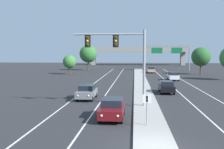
% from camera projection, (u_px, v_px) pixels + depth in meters
% --- Properties ---
extents(ground_plane, '(260.00, 260.00, 0.00)m').
position_uv_depth(ground_plane, '(155.00, 148.00, 14.89)').
color(ground_plane, '#28282B').
extents(median_island, '(2.40, 110.00, 0.15)m').
position_uv_depth(median_island, '(144.00, 96.00, 32.77)').
color(median_island, '#9E9B93').
rests_on(median_island, ground).
extents(lane_stripe_oncoming_center, '(0.14, 100.00, 0.01)m').
position_uv_depth(lane_stripe_oncoming_center, '(110.00, 88.00, 40.11)').
color(lane_stripe_oncoming_center, silver).
rests_on(lane_stripe_oncoming_center, ground).
extents(lane_stripe_receding_center, '(0.14, 100.00, 0.01)m').
position_uv_depth(lane_stripe_receding_center, '(175.00, 89.00, 39.34)').
color(lane_stripe_receding_center, silver).
rests_on(lane_stripe_receding_center, ground).
extents(edge_stripe_left, '(0.14, 100.00, 0.01)m').
position_uv_depth(edge_stripe_left, '(88.00, 88.00, 40.38)').
color(edge_stripe_left, silver).
rests_on(edge_stripe_left, ground).
extents(edge_stripe_right, '(0.14, 100.00, 0.01)m').
position_uv_depth(edge_stripe_right, '(199.00, 89.00, 39.07)').
color(edge_stripe_right, silver).
rests_on(edge_stripe_right, ground).
extents(overhead_signal_mast, '(6.87, 0.44, 7.20)m').
position_uv_depth(overhead_signal_mast, '(122.00, 52.00, 26.00)').
color(overhead_signal_mast, gray).
rests_on(overhead_signal_mast, median_island).
extents(median_sign_post, '(0.60, 0.10, 2.20)m').
position_uv_depth(median_sign_post, '(147.00, 105.00, 19.01)').
color(median_sign_post, gray).
rests_on(median_sign_post, median_island).
extents(car_oncoming_darkred, '(1.84, 4.48, 1.58)m').
position_uv_depth(car_oncoming_darkred, '(112.00, 108.00, 21.63)').
color(car_oncoming_darkred, '#5B0F14').
rests_on(car_oncoming_darkred, ground).
extents(car_oncoming_grey, '(1.85, 4.48, 1.58)m').
position_uv_depth(car_oncoming_grey, '(87.00, 92.00, 30.77)').
color(car_oncoming_grey, slate).
rests_on(car_oncoming_grey, ground).
extents(car_receding_black, '(1.89, 4.50, 1.58)m').
position_uv_depth(car_receding_black, '(166.00, 87.00, 35.48)').
color(car_receding_black, black).
rests_on(car_receding_black, ground).
extents(car_receding_white, '(1.83, 4.48, 1.58)m').
position_uv_depth(car_receding_white, '(173.00, 76.00, 51.97)').
color(car_receding_white, silver).
rests_on(car_receding_white, ground).
extents(car_receding_tan, '(1.87, 4.49, 1.58)m').
position_uv_depth(car_receding_tan, '(151.00, 70.00, 71.30)').
color(car_receding_tan, tan).
rests_on(car_receding_tan, ground).
extents(highway_sign_gantry, '(13.28, 0.42, 7.50)m').
position_uv_depth(highway_sign_gantry, '(167.00, 50.00, 80.03)').
color(highway_sign_gantry, gray).
rests_on(highway_sign_gantry, ground).
extents(overpass_bridge, '(42.40, 6.40, 7.65)m').
position_uv_depth(overpass_bridge, '(137.00, 52.00, 117.72)').
color(overpass_bridge, gray).
rests_on(overpass_bridge, ground).
extents(tree_far_left_b, '(5.19, 5.19, 7.51)m').
position_uv_depth(tree_far_left_b, '(88.00, 54.00, 81.31)').
color(tree_far_left_b, '#4C3823').
rests_on(tree_far_left_b, ground).
extents(tree_far_right_b, '(4.51, 4.51, 6.53)m').
position_uv_depth(tree_far_right_b, '(201.00, 57.00, 65.48)').
color(tree_far_right_b, '#4C3823').
rests_on(tree_far_right_b, ground).
extents(tree_far_left_a, '(3.23, 3.23, 4.67)m').
position_uv_depth(tree_far_left_a, '(70.00, 62.00, 66.36)').
color(tree_far_left_a, '#4C3823').
rests_on(tree_far_left_a, ground).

